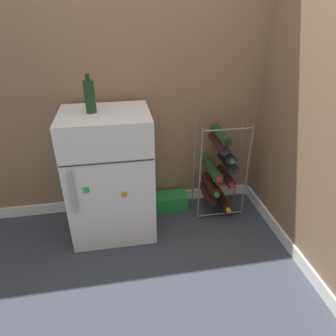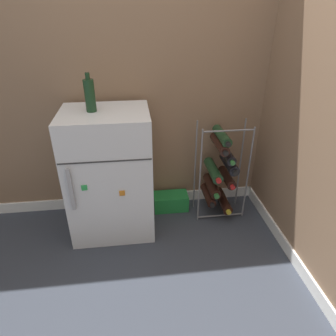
{
  "view_description": "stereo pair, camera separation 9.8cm",
  "coord_description": "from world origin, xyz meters",
  "px_view_note": "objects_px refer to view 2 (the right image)",
  "views": [
    {
      "loc": [
        -0.26,
        -1.45,
        1.51
      ],
      "look_at": [
        0.08,
        0.45,
        0.46
      ],
      "focal_mm": 32.0,
      "sensor_mm": 36.0,
      "label": 1
    },
    {
      "loc": [
        -0.16,
        -1.46,
        1.51
      ],
      "look_at": [
        0.08,
        0.45,
        0.46
      ],
      "focal_mm": 32.0,
      "sensor_mm": 36.0,
      "label": 2
    }
  ],
  "objects_px": {
    "mini_fridge": "(110,174)",
    "fridge_top_bottle": "(90,95)",
    "wine_rack": "(220,171)",
    "soda_box": "(171,201)"
  },
  "relations": [
    {
      "from": "mini_fridge",
      "to": "soda_box",
      "type": "xyz_separation_m",
      "value": [
        0.46,
        0.17,
        -0.39
      ]
    },
    {
      "from": "soda_box",
      "to": "fridge_top_bottle",
      "type": "relative_size",
      "value": 1.18
    },
    {
      "from": "mini_fridge",
      "to": "fridge_top_bottle",
      "type": "distance_m",
      "value": 0.57
    },
    {
      "from": "wine_rack",
      "to": "mini_fridge",
      "type": "bearing_deg",
      "value": -174.79
    },
    {
      "from": "soda_box",
      "to": "fridge_top_bottle",
      "type": "xyz_separation_m",
      "value": [
        -0.53,
        -0.16,
        0.95
      ]
    },
    {
      "from": "mini_fridge",
      "to": "soda_box",
      "type": "height_order",
      "value": "mini_fridge"
    },
    {
      "from": "mini_fridge",
      "to": "fridge_top_bottle",
      "type": "relative_size",
      "value": 3.84
    },
    {
      "from": "mini_fridge",
      "to": "wine_rack",
      "type": "relative_size",
      "value": 1.19
    },
    {
      "from": "fridge_top_bottle",
      "to": "mini_fridge",
      "type": "bearing_deg",
      "value": -11.0
    },
    {
      "from": "mini_fridge",
      "to": "wine_rack",
      "type": "bearing_deg",
      "value": 5.21
    }
  ]
}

